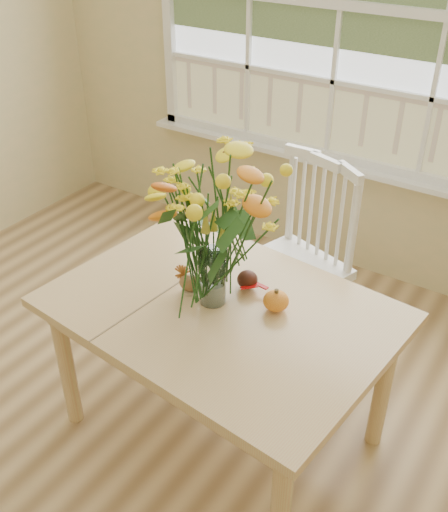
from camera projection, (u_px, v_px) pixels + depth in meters
The scene contains 9 objects.
floor at pixel (71, 510), 2.37m from camera, with size 4.00×4.50×0.01m, color olive.
wall_back at pixel (340, 43), 3.22m from camera, with size 4.00×0.02×2.70m, color beige.
window at pixel (340, 8), 3.10m from camera, with size 2.42×0.12×1.74m.
dining_table at pixel (221, 324), 2.39m from camera, with size 1.39×1.06×0.70m.
windsor_chair at pixel (303, 250), 2.94m from camera, with size 0.58×0.56×1.00m.
flower_vase at pixel (212, 224), 2.18m from camera, with size 0.49×0.49×0.58m.
pumpkin at pixel (276, 302), 2.30m from camera, with size 0.10×0.10×0.08m, color #D55C19.
turkey_figurine at pixel (190, 283), 2.39m from camera, with size 0.10×0.09×0.11m.
dark_gourd at pixel (247, 280), 2.42m from camera, with size 0.13×0.09×0.08m.
Camera 1 is at (1.30, -0.88, 2.13)m, focal length 42.00 mm.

